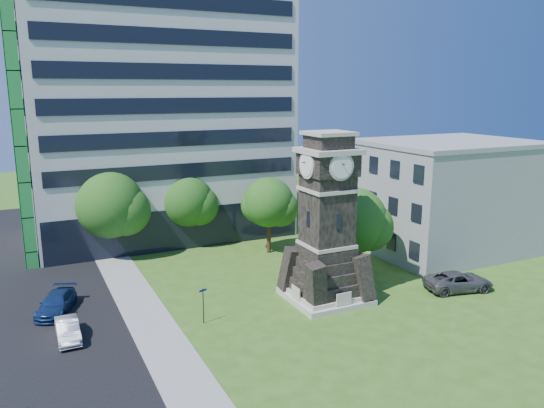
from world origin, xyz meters
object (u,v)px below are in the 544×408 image
clock_tower (327,229)px  street_sign (203,301)px  park_bench (348,299)px  car_street_mid (68,330)px  car_street_north (56,303)px  car_east_lot (458,281)px

clock_tower → street_sign: clock_tower is taller
clock_tower → street_sign: size_ratio=5.04×
clock_tower → park_bench: bearing=-62.1°
park_bench → street_sign: (-10.24, 1.63, 1.06)m
car_street_mid → street_sign: street_sign is taller
car_street_mid → car_street_north: (-0.33, 4.60, 0.06)m
car_street_north → park_bench: size_ratio=2.75×
clock_tower → car_street_north: size_ratio=2.64×
clock_tower → car_street_mid: bearing=175.6°
car_east_lot → clock_tower: bearing=86.8°
car_street_mid → park_bench: size_ratio=2.22×
car_street_mid → street_sign: 8.42m
clock_tower → car_street_north: bearing=161.6°
car_street_mid → street_sign: (8.25, -1.42, 0.91)m
car_street_mid → car_east_lot: 27.98m
car_street_mid → car_east_lot: (27.65, -4.28, 0.11)m
park_bench → street_sign: bearing=165.2°
clock_tower → park_bench: size_ratio=7.29×
car_street_mid → car_street_north: car_street_north is taller
car_east_lot → street_sign: street_sign is taller
car_street_north → clock_tower: bearing=2.9°
clock_tower → car_street_mid: (-17.59, 1.35, -4.67)m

